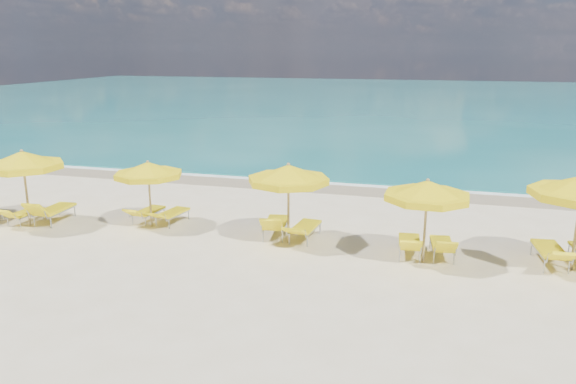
# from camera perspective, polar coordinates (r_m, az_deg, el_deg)

# --- Properties ---
(ground_plane) EXTENTS (120.00, 120.00, 0.00)m
(ground_plane) POSITION_cam_1_polar(r_m,az_deg,el_deg) (16.65, -1.38, -5.25)
(ground_plane) COLOR beige
(ocean) EXTENTS (120.00, 80.00, 0.30)m
(ocean) POSITION_cam_1_polar(r_m,az_deg,el_deg) (63.41, 11.42, 9.09)
(ocean) COLOR #126868
(ocean) RESTS_ON ground
(wet_sand_band) EXTENTS (120.00, 2.60, 0.01)m
(wet_sand_band) POSITION_cam_1_polar(r_m,az_deg,el_deg) (23.53, 3.83, 0.62)
(wet_sand_band) COLOR tan
(wet_sand_band) RESTS_ON ground
(foam_line) EXTENTS (120.00, 1.20, 0.03)m
(foam_line) POSITION_cam_1_polar(r_m,az_deg,el_deg) (24.30, 4.22, 1.06)
(foam_line) COLOR white
(foam_line) RESTS_ON ground
(whitecap_near) EXTENTS (14.00, 0.36, 0.05)m
(whitecap_near) POSITION_cam_1_polar(r_m,az_deg,el_deg) (34.16, -2.78, 4.97)
(whitecap_near) COLOR white
(whitecap_near) RESTS_ON ground
(whitecap_far) EXTENTS (18.00, 0.30, 0.05)m
(whitecap_far) POSITION_cam_1_polar(r_m,az_deg,el_deg) (39.55, 20.38, 5.39)
(whitecap_far) COLOR white
(whitecap_far) RESTS_ON ground
(umbrella_2) EXTENTS (3.21, 3.21, 2.52)m
(umbrella_2) POSITION_cam_1_polar(r_m,az_deg,el_deg) (19.58, -25.35, 2.87)
(umbrella_2) COLOR tan
(umbrella_2) RESTS_ON ground
(umbrella_3) EXTENTS (2.23, 2.23, 2.18)m
(umbrella_3) POSITION_cam_1_polar(r_m,az_deg,el_deg) (18.23, -14.02, 2.15)
(umbrella_3) COLOR tan
(umbrella_3) RESTS_ON ground
(umbrella_4) EXTENTS (2.54, 2.54, 2.42)m
(umbrella_4) POSITION_cam_1_polar(r_m,az_deg,el_deg) (16.15, 0.04, 1.75)
(umbrella_4) COLOR tan
(umbrella_4) RESTS_ON ground
(umbrella_5) EXTENTS (2.96, 2.96, 2.33)m
(umbrella_5) POSITION_cam_1_polar(r_m,az_deg,el_deg) (15.07, 13.96, 0.09)
(umbrella_5) COLOR tan
(umbrella_5) RESTS_ON ground
(lounger_2_left) EXTENTS (0.58, 1.62, 0.71)m
(lounger_2_left) POSITION_cam_1_polar(r_m,az_deg,el_deg) (20.45, -25.17, -2.31)
(lounger_2_left) COLOR #A5A8AD
(lounger_2_left) RESTS_ON ground
(lounger_2_right) EXTENTS (0.77, 2.00, 0.95)m
(lounger_2_right) POSITION_cam_1_polar(r_m,az_deg,el_deg) (20.12, -22.67, -2.15)
(lounger_2_right) COLOR #A5A8AD
(lounger_2_right) RESTS_ON ground
(lounger_3_left) EXTENTS (0.70, 1.73, 0.69)m
(lounger_3_left) POSITION_cam_1_polar(r_m,az_deg,el_deg) (19.24, -14.04, -2.32)
(lounger_3_left) COLOR #A5A8AD
(lounger_3_left) RESTS_ON ground
(lounger_3_right) EXTENTS (0.80, 1.81, 0.65)m
(lounger_3_right) POSITION_cam_1_polar(r_m,az_deg,el_deg) (18.83, -11.73, -2.54)
(lounger_3_right) COLOR #A5A8AD
(lounger_3_right) RESTS_ON ground
(lounger_4_left) EXTENTS (0.92, 1.99, 0.90)m
(lounger_4_left) POSITION_cam_1_polar(r_m,az_deg,el_deg) (17.23, -1.26, -3.71)
(lounger_4_left) COLOR #A5A8AD
(lounger_4_left) RESTS_ON ground
(lounger_4_right) EXTENTS (0.79, 1.98, 0.73)m
(lounger_4_right) POSITION_cam_1_polar(r_m,az_deg,el_deg) (16.89, 1.69, -4.14)
(lounger_4_right) COLOR #A5A8AD
(lounger_4_right) RESTS_ON ground
(lounger_5_left) EXTENTS (0.75, 1.82, 0.80)m
(lounger_5_left) POSITION_cam_1_polar(r_m,az_deg,el_deg) (16.02, 12.22, -5.56)
(lounger_5_left) COLOR #A5A8AD
(lounger_5_left) RESTS_ON ground
(lounger_5_right) EXTENTS (0.77, 1.77, 0.80)m
(lounger_5_right) POSITION_cam_1_polar(r_m,az_deg,el_deg) (16.09, 15.36, -5.68)
(lounger_5_right) COLOR #A5A8AD
(lounger_5_right) RESTS_ON ground
(lounger_6_left) EXTENTS (0.88, 2.08, 0.82)m
(lounger_6_left) POSITION_cam_1_polar(r_m,az_deg,el_deg) (16.50, 25.07, -5.96)
(lounger_6_left) COLOR #A5A8AD
(lounger_6_left) RESTS_ON ground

